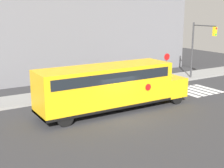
# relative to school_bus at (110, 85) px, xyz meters

# --- Properties ---
(ground_plane) EXTENTS (60.00, 60.00, 0.00)m
(ground_plane) POSITION_rel_school_bus_xyz_m (-0.13, -1.16, -1.77)
(ground_plane) COLOR #333335
(sidewalk_strip) EXTENTS (44.00, 3.00, 0.15)m
(sidewalk_strip) POSITION_rel_school_bus_xyz_m (-0.13, 5.34, -1.70)
(sidewalk_strip) COLOR gray
(sidewalk_strip) RESTS_ON ground
(building_backdrop) EXTENTS (32.00, 4.00, 13.15)m
(building_backdrop) POSITION_rel_school_bus_xyz_m (-0.13, 11.84, 4.81)
(building_backdrop) COLOR slate
(building_backdrop) RESTS_ON ground
(crosswalk_stripes) EXTENTS (3.30, 3.20, 0.01)m
(crosswalk_stripes) POSITION_rel_school_bus_xyz_m (9.01, 0.84, -1.77)
(crosswalk_stripes) COLOR white
(crosswalk_stripes) RESTS_ON ground
(school_bus) EXTENTS (10.72, 2.57, 3.07)m
(school_bus) POSITION_rel_school_bus_xyz_m (0.00, 0.00, 0.00)
(school_bus) COLOR yellow
(school_bus) RESTS_ON ground
(stop_sign) EXTENTS (0.62, 0.10, 2.76)m
(stop_sign) POSITION_rel_school_bus_xyz_m (8.55, 4.27, 0.01)
(stop_sign) COLOR #38383A
(stop_sign) RESTS_ON ground
(traffic_light) EXTENTS (0.28, 2.77, 5.45)m
(traffic_light) POSITION_rel_school_bus_xyz_m (11.85, 3.54, 1.80)
(traffic_light) COLOR #38383A
(traffic_light) RESTS_ON ground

